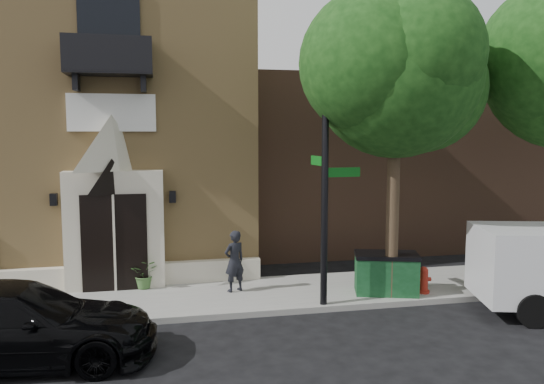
% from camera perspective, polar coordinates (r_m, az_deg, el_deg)
% --- Properties ---
extents(ground, '(120.00, 120.00, 0.00)m').
position_cam_1_polar(ground, '(12.72, -12.65, -13.79)').
color(ground, black).
rests_on(ground, ground).
extents(sidewalk, '(42.00, 3.00, 0.15)m').
position_cam_1_polar(sidewalk, '(14.13, -8.46, -11.33)').
color(sidewalk, gray).
rests_on(sidewalk, ground).
extents(church, '(12.20, 11.01, 9.30)m').
position_cam_1_polar(church, '(20.17, -21.29, 6.68)').
color(church, tan).
rests_on(church, ground).
extents(neighbour_building, '(18.00, 8.00, 6.40)m').
position_cam_1_polar(neighbour_building, '(24.07, 17.36, 3.25)').
color(neighbour_building, brown).
rests_on(neighbour_building, ground).
extents(street_tree_left, '(4.97, 4.38, 7.77)m').
position_cam_1_polar(street_tree_left, '(13.69, 13.49, 12.53)').
color(street_tree_left, '#38281C').
rests_on(street_tree_left, sidewalk).
extents(black_sedan, '(5.40, 2.54, 1.52)m').
position_cam_1_polar(black_sedan, '(11.35, -25.95, -12.68)').
color(black_sedan, black).
rests_on(black_sedan, ground).
extents(street_sign, '(1.00, 1.00, 6.30)m').
position_cam_1_polar(street_sign, '(12.83, 5.75, 1.72)').
color(street_sign, black).
rests_on(street_sign, sidewalk).
extents(fire_hydrant, '(0.40, 0.32, 0.71)m').
position_cam_1_polar(fire_hydrant, '(14.72, 15.99, -9.07)').
color(fire_hydrant, maroon).
rests_on(fire_hydrant, sidewalk).
extents(dumpster, '(1.83, 1.36, 1.07)m').
position_cam_1_polar(dumpster, '(14.42, 12.18, -8.50)').
color(dumpster, '#103C1A').
rests_on(dumpster, sidewalk).
extents(planter, '(0.74, 0.65, 0.79)m').
position_cam_1_polar(planter, '(14.98, -13.53, -8.56)').
color(planter, '#447036').
rests_on(planter, sidewalk).
extents(pedestrian_near, '(0.71, 0.61, 1.64)m').
position_cam_1_polar(pedestrian_near, '(14.22, -4.07, -7.42)').
color(pedestrian_near, black).
rests_on(pedestrian_near, sidewalk).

